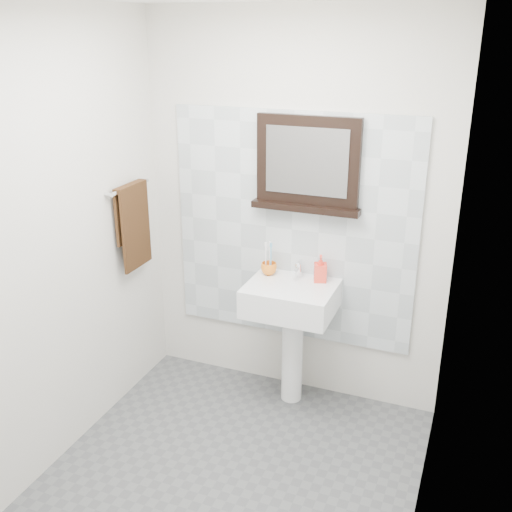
{
  "coord_description": "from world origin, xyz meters",
  "views": [
    {
      "loc": [
        1.13,
        -2.39,
        2.36
      ],
      "look_at": [
        -0.04,
        0.55,
        1.15
      ],
      "focal_mm": 42.0,
      "sensor_mm": 36.0,
      "label": 1
    }
  ],
  "objects_px": {
    "toothbrush_cup": "(269,269)",
    "framed_mirror": "(308,166)",
    "soap_dispenser": "(320,268)",
    "hand_towel": "(133,220)",
    "pedestal_sink": "(291,311)"
  },
  "relations": [
    {
      "from": "toothbrush_cup",
      "to": "hand_towel",
      "type": "xyz_separation_m",
      "value": [
        -0.82,
        -0.27,
        0.32
      ]
    },
    {
      "from": "soap_dispenser",
      "to": "pedestal_sink",
      "type": "bearing_deg",
      "value": -160.24
    },
    {
      "from": "framed_mirror",
      "to": "hand_towel",
      "type": "bearing_deg",
      "value": -160.93
    },
    {
      "from": "toothbrush_cup",
      "to": "hand_towel",
      "type": "relative_size",
      "value": 0.19
    },
    {
      "from": "hand_towel",
      "to": "framed_mirror",
      "type": "bearing_deg",
      "value": 19.07
    },
    {
      "from": "soap_dispenser",
      "to": "hand_towel",
      "type": "height_order",
      "value": "hand_towel"
    },
    {
      "from": "toothbrush_cup",
      "to": "framed_mirror",
      "type": "bearing_deg",
      "value": 21.44
    },
    {
      "from": "toothbrush_cup",
      "to": "framed_mirror",
      "type": "xyz_separation_m",
      "value": [
        0.21,
        0.08,
        0.67
      ]
    },
    {
      "from": "soap_dispenser",
      "to": "framed_mirror",
      "type": "relative_size",
      "value": 0.25
    },
    {
      "from": "pedestal_sink",
      "to": "framed_mirror",
      "type": "xyz_separation_m",
      "value": [
        0.02,
        0.19,
        0.9
      ]
    },
    {
      "from": "toothbrush_cup",
      "to": "soap_dispenser",
      "type": "relative_size",
      "value": 0.59
    },
    {
      "from": "pedestal_sink",
      "to": "soap_dispenser",
      "type": "relative_size",
      "value": 5.54
    },
    {
      "from": "pedestal_sink",
      "to": "toothbrush_cup",
      "type": "bearing_deg",
      "value": 151.81
    },
    {
      "from": "pedestal_sink",
      "to": "hand_towel",
      "type": "distance_m",
      "value": 1.16
    },
    {
      "from": "toothbrush_cup",
      "to": "soap_dispenser",
      "type": "xyz_separation_m",
      "value": [
        0.34,
        0.01,
        0.05
      ]
    }
  ]
}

